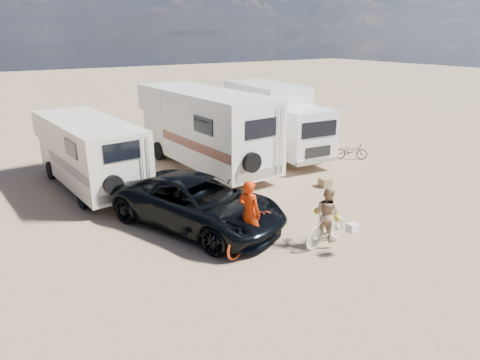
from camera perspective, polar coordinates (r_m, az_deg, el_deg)
ground at (r=14.38m, az=9.59°, el=-5.10°), size 140.00×140.00×0.00m
rv_main at (r=19.24m, az=-4.67°, el=6.62°), size 2.93×8.10×3.44m
rv_left at (r=17.68m, az=-19.34°, el=3.23°), size 2.78×6.80×2.67m
box_truck at (r=21.26m, az=4.80°, el=7.76°), size 3.00×6.97×3.42m
dark_suv at (r=13.43m, az=-5.60°, el=-3.00°), size 4.51×6.30×1.59m
bike_man at (r=12.02m, az=1.22°, el=-7.01°), size 2.13×1.38×1.06m
bike_woman at (r=12.61m, az=11.35°, el=-6.12°), size 1.82×0.77×1.06m
rider_man at (r=11.85m, az=1.23°, el=-5.21°), size 0.67×0.80×1.89m
rider_woman at (r=12.51m, az=11.42°, el=-5.10°), size 0.70×0.84×1.55m
bike_parked at (r=21.43m, az=14.49°, el=3.73°), size 1.55×1.40×0.82m
cooler at (r=17.73m, az=-0.20°, el=0.59°), size 0.60×0.48×0.44m
crate at (r=17.42m, az=11.22°, el=-0.30°), size 0.47×0.47×0.34m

